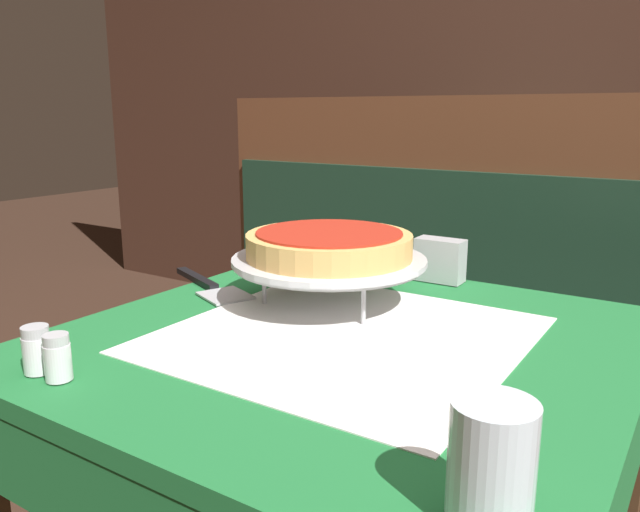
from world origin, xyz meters
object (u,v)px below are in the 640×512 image
at_px(dining_table_front, 345,389).
at_px(pizza_pan_stand, 329,263).
at_px(dining_table_rear, 494,231).
at_px(pizza_server, 209,285).
at_px(salt_shaker, 37,350).
at_px(pepper_shaker, 57,357).
at_px(water_glass_near, 492,464).
at_px(condiment_caddy, 467,194).
at_px(deep_dish_pizza, 329,244).
at_px(napkin_holder, 440,260).
at_px(booth_bench, 442,368).

relative_size(dining_table_front, pizza_pan_stand, 2.43).
distance_m(dining_table_rear, pizza_server, 1.46).
bearing_deg(salt_shaker, pepper_shaker, 0.00).
relative_size(water_glass_near, condiment_caddy, 0.71).
bearing_deg(dining_table_front, water_glass_near, -44.36).
xyz_separation_m(deep_dish_pizza, napkin_holder, (0.11, 0.27, -0.07)).
relative_size(dining_table_rear, pepper_shaker, 11.59).
height_order(dining_table_rear, condiment_caddy, condiment_caddy).
relative_size(pizza_pan_stand, pizza_server, 1.31).
bearing_deg(pizza_server, pizza_pan_stand, 7.81).
xyz_separation_m(dining_table_front, dining_table_rear, (-0.24, 1.54, -0.01)).
distance_m(booth_bench, pizza_server, 0.89).
distance_m(deep_dish_pizza, napkin_holder, 0.30).
xyz_separation_m(salt_shaker, pepper_shaker, (0.05, 0.00, -0.00)).
relative_size(dining_table_front, napkin_holder, 8.62).
bearing_deg(dining_table_front, pepper_shaker, -122.84).
xyz_separation_m(booth_bench, water_glass_near, (0.51, -1.18, 0.46)).
bearing_deg(salt_shaker, deep_dish_pizza, 70.25).
distance_m(dining_table_front, pizza_pan_stand, 0.24).
relative_size(pizza_pan_stand, napkin_holder, 3.55).
height_order(dining_table_front, water_glass_near, water_glass_near).
height_order(dining_table_front, booth_bench, booth_bench).
bearing_deg(dining_table_rear, water_glass_near, -72.53).
xyz_separation_m(dining_table_front, pizza_pan_stand, (-0.11, 0.12, 0.18)).
xyz_separation_m(booth_bench, pizza_pan_stand, (0.06, -0.73, 0.48)).
bearing_deg(deep_dish_pizza, pizza_pan_stand, 135.00).
bearing_deg(dining_table_rear, salt_shaker, -90.98).
relative_size(booth_bench, pizza_pan_stand, 5.01).
height_order(pizza_pan_stand, water_glass_near, water_glass_near).
height_order(dining_table_rear, napkin_holder, napkin_holder).
bearing_deg(deep_dish_pizza, water_glass_near, -45.26).
relative_size(pizza_pan_stand, pepper_shaker, 5.59).
bearing_deg(dining_table_front, deep_dish_pizza, 132.01).
relative_size(booth_bench, water_glass_near, 15.75).
distance_m(booth_bench, pizza_pan_stand, 0.87).
bearing_deg(napkin_holder, booth_bench, 109.37).
bearing_deg(salt_shaker, pizza_server, 102.19).
xyz_separation_m(deep_dish_pizza, pizza_server, (-0.27, -0.04, -0.11)).
distance_m(pepper_shaker, napkin_holder, 0.78).
xyz_separation_m(pizza_pan_stand, deep_dish_pizza, (0.00, -0.00, 0.03)).
bearing_deg(napkin_holder, pizza_pan_stand, -111.50).
xyz_separation_m(dining_table_rear, condiment_caddy, (-0.10, -0.06, 0.14)).
relative_size(dining_table_front, salt_shaker, 13.12).
relative_size(deep_dish_pizza, water_glass_near, 2.67).
relative_size(booth_bench, pepper_shaker, 28.00).
height_order(dining_table_rear, pizza_pan_stand, pizza_pan_stand).
distance_m(dining_table_front, water_glass_near, 0.51).
relative_size(dining_table_rear, water_glass_near, 6.52).
bearing_deg(condiment_caddy, dining_table_front, -77.06).
xyz_separation_m(pizza_server, water_glass_near, (0.72, -0.42, 0.05)).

